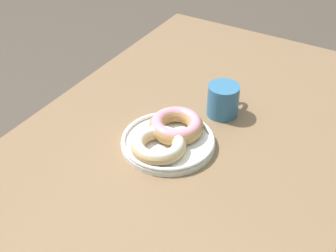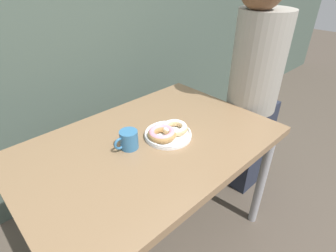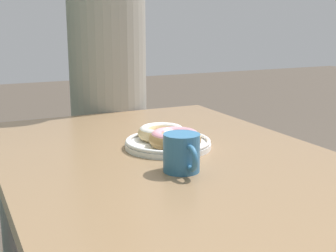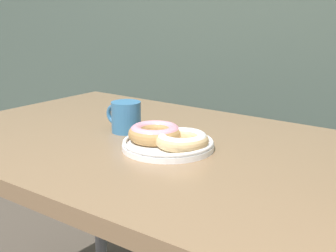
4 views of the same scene
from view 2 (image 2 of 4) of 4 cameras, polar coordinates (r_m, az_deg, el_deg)
dining_table at (r=1.30m, az=-3.97°, el=-5.93°), size 1.23×0.82×0.72m
donut_plate at (r=1.27m, az=-0.05°, el=-1.32°), size 0.26×0.23×0.06m
coffee_mug at (r=1.20m, az=-8.62°, el=-2.95°), size 0.12×0.08×0.09m
person_figure at (r=1.73m, az=18.32°, el=7.38°), size 0.41×0.30×1.46m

